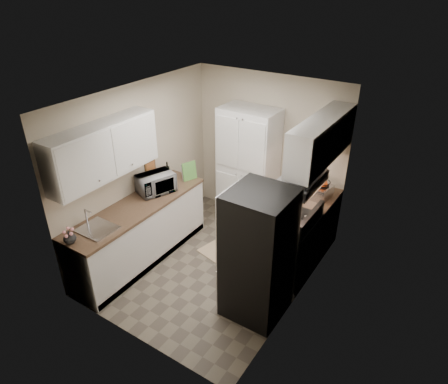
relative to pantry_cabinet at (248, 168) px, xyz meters
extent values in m
plane|color=#665B4C|center=(0.20, -1.32, -1.00)|extent=(3.20, 3.20, 0.00)
cube|color=beige|center=(0.20, 0.28, 0.25)|extent=(2.60, 0.04, 2.50)
cube|color=beige|center=(0.20, -2.92, 0.25)|extent=(2.60, 0.04, 2.50)
cube|color=beige|center=(-1.10, -1.32, 0.25)|extent=(0.04, 3.20, 2.50)
cube|color=beige|center=(1.50, -1.32, 0.25)|extent=(0.04, 3.20, 2.50)
cube|color=white|center=(0.20, -1.32, 1.50)|extent=(2.60, 3.20, 0.04)
cube|color=silver|center=(-0.93, -2.07, 0.83)|extent=(0.33, 1.60, 0.70)
cube|color=silver|center=(1.33, -0.50, 0.89)|extent=(0.33, 1.55, 0.58)
cube|color=#99999E|center=(1.27, -0.93, 0.52)|extent=(0.45, 0.76, 0.13)
cube|color=#B7B7BC|center=(-0.79, -2.47, -0.07)|extent=(0.45, 0.40, 0.02)
cube|color=brown|center=(-1.09, -1.12, 0.18)|extent=(0.02, 0.22, 0.22)
cube|color=silver|center=(0.00, 0.00, 0.00)|extent=(0.90, 0.55, 2.00)
cube|color=silver|center=(-0.79, -1.75, -0.56)|extent=(0.60, 2.30, 0.88)
cube|color=brown|center=(-0.79, -1.75, -0.10)|extent=(0.63, 2.33, 0.04)
cube|color=silver|center=(1.19, -0.12, -0.56)|extent=(0.60, 0.80, 0.88)
cube|color=brown|center=(1.19, -0.12, -0.10)|extent=(0.63, 0.83, 0.04)
cube|color=#B7B7BC|center=(1.17, -0.93, -0.55)|extent=(0.64, 0.76, 0.90)
cube|color=black|center=(1.17, -0.93, -0.08)|extent=(0.66, 0.78, 0.03)
cube|color=black|center=(1.46, -0.93, 0.02)|extent=(0.06, 0.76, 0.22)
cube|color=#EBAA98|center=(0.80, -1.06, -0.45)|extent=(0.01, 0.16, 0.42)
cube|color=#EDE4C2|center=(0.80, -0.83, -0.45)|extent=(0.01, 0.16, 0.42)
cube|color=#B7B7BC|center=(1.14, -1.73, -0.15)|extent=(0.70, 0.72, 1.70)
imported|color=#A7A7AB|center=(-0.82, -1.30, 0.06)|extent=(0.51, 0.61, 0.29)
cylinder|color=black|center=(-0.94, -0.89, 0.06)|extent=(0.07, 0.07, 0.28)
imported|color=silver|center=(-0.84, -2.83, 0.00)|extent=(0.20, 0.20, 0.16)
cube|color=#539740|center=(-0.65, -0.71, 0.07)|extent=(0.10, 0.23, 0.29)
cube|color=#A8A9AD|center=(1.29, -0.14, 0.01)|extent=(0.29, 0.35, 0.19)
cube|color=#CEAF86|center=(0.13, -0.84, -0.99)|extent=(0.68, 0.91, 0.01)
camera|label=1|loc=(2.86, -5.12, 2.80)|focal=32.00mm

